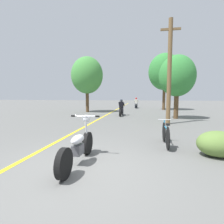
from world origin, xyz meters
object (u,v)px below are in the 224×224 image
(roadside_tree_right_far, at_px, (165,72))
(roadside_tree_left, at_px, (87,75))
(motorcycle_rider_lead, at_px, (121,109))
(bicycle_parked, at_px, (166,134))
(roadside_tree_right_near, at_px, (177,76))
(motorcycle_foreground, at_px, (79,146))
(utility_pole, at_px, (169,71))
(motorcycle_rider_far, at_px, (136,104))

(roadside_tree_right_far, xyz_separation_m, roadside_tree_left, (-7.97, -4.13, -0.72))
(motorcycle_rider_lead, height_order, bicycle_parked, motorcycle_rider_lead)
(roadside_tree_right_near, height_order, roadside_tree_right_far, roadside_tree_right_far)
(motorcycle_foreground, relative_size, bicycle_parked, 1.30)
(motorcycle_foreground, height_order, bicycle_parked, motorcycle_foreground)
(roadside_tree_right_far, xyz_separation_m, motorcycle_foreground, (-4.01, -17.23, -3.96))
(utility_pole, bearing_deg, roadside_tree_right_far, 84.64)
(utility_pole, height_order, motorcycle_rider_far, utility_pole)
(motorcycle_foreground, relative_size, motorcycle_rider_far, 1.07)
(roadside_tree_left, relative_size, motorcycle_foreground, 2.58)
(utility_pole, xyz_separation_m, bicycle_parked, (-0.73, -4.65, -2.69))
(roadside_tree_right_far, relative_size, motorcycle_rider_lead, 3.26)
(roadside_tree_right_far, relative_size, bicycle_parked, 3.94)
(roadside_tree_left, distance_m, motorcycle_foreground, 14.07)
(roadside_tree_right_near, relative_size, motorcycle_foreground, 2.11)
(roadside_tree_right_far, xyz_separation_m, motorcycle_rider_far, (-3.29, 2.57, -3.85))
(utility_pole, bearing_deg, roadside_tree_left, 137.20)
(roadside_tree_right_near, bearing_deg, motorcycle_rider_lead, 162.47)
(roadside_tree_right_far, height_order, motorcycle_rider_lead, roadside_tree_right_far)
(roadside_tree_right_near, xyz_separation_m, motorcycle_foreground, (-3.92, -9.18, -2.60))
(motorcycle_foreground, xyz_separation_m, motorcycle_rider_far, (0.72, 19.80, 0.11))
(roadside_tree_left, xyz_separation_m, motorcycle_rider_lead, (3.77, -2.62, -3.16))
(utility_pole, relative_size, bicycle_parked, 3.61)
(motorcycle_rider_far, bearing_deg, motorcycle_rider_lead, -95.61)
(motorcycle_rider_far, bearing_deg, motorcycle_foreground, -92.10)
(utility_pole, xyz_separation_m, motorcycle_rider_lead, (-3.21, 3.84, -2.55))
(roadside_tree_right_near, relative_size, bicycle_parked, 2.73)
(utility_pole, bearing_deg, bicycle_parked, -98.90)
(roadside_tree_right_far, bearing_deg, bicycle_parked, -96.45)
(motorcycle_foreground, distance_m, bicycle_parked, 3.03)
(roadside_tree_right_far, bearing_deg, utility_pole, -95.36)
(utility_pole, xyz_separation_m, roadside_tree_left, (-6.98, 6.46, 0.61))
(motorcycle_foreground, bearing_deg, utility_pole, 65.57)
(roadside_tree_right_far, distance_m, motorcycle_foreground, 18.13)
(bicycle_parked, bearing_deg, motorcycle_rider_far, 95.01)
(roadside_tree_right_far, bearing_deg, motorcycle_rider_lead, -121.89)
(utility_pole, relative_size, roadside_tree_left, 1.08)
(utility_pole, distance_m, roadside_tree_right_near, 2.70)
(roadside_tree_left, relative_size, bicycle_parked, 3.35)
(roadside_tree_right_far, distance_m, roadside_tree_left, 9.01)
(motorcycle_rider_lead, distance_m, motorcycle_rider_far, 9.37)
(utility_pole, bearing_deg, roadside_tree_right_near, 70.50)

